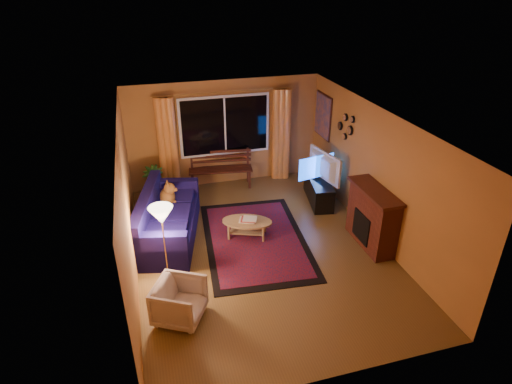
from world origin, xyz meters
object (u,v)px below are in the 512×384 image
object	(u,v)px
tv_console	(319,190)
armchair	(179,300)
floor_lamp	(164,242)
coffee_table	(247,229)
sofa	(168,216)
bench	(221,178)

from	to	relation	value
tv_console	armchair	bearing A→B (deg)	-129.65
armchair	tv_console	world-z (taller)	armchair
floor_lamp	tv_console	bearing A→B (deg)	25.88
armchair	coffee_table	xyz separation A→B (m)	(1.52, 1.88, -0.17)
armchair	floor_lamp	size ratio (longest dim) A/B	0.54
floor_lamp	coffee_table	size ratio (longest dim) A/B	1.32
sofa	armchair	bearing A→B (deg)	-78.06
sofa	armchair	world-z (taller)	sofa
bench	floor_lamp	xyz separation A→B (m)	(-1.56, -3.01, 0.42)
armchair	floor_lamp	world-z (taller)	floor_lamp
coffee_table	tv_console	xyz separation A→B (m)	(1.92, 0.98, 0.09)
coffee_table	armchair	bearing A→B (deg)	-129.08
sofa	coffee_table	distance (m)	1.54
coffee_table	tv_console	world-z (taller)	tv_console
armchair	coffee_table	world-z (taller)	armchair
coffee_table	sofa	bearing A→B (deg)	164.97
armchair	tv_console	xyz separation A→B (m)	(3.44, 2.85, -0.08)
bench	sofa	size ratio (longest dim) A/B	0.65
armchair	tv_console	distance (m)	4.47
bench	tv_console	size ratio (longest dim) A/B	1.17
sofa	tv_console	size ratio (longest dim) A/B	1.79
bench	floor_lamp	size ratio (longest dim) A/B	1.16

